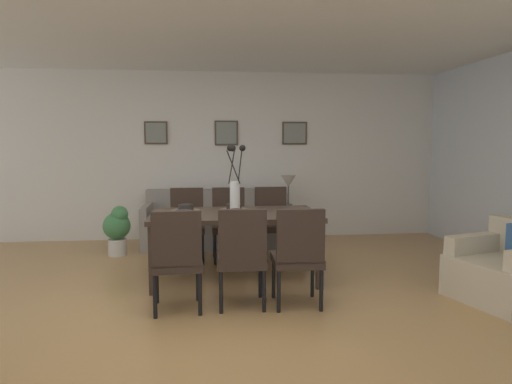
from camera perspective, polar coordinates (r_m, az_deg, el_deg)
ground_plane at (r=4.09m, az=-5.20°, el=-15.09°), size 9.00×9.00×0.00m
back_wall_panel at (r=7.07m, az=-5.70°, el=4.61°), size 9.00×0.10×2.60m
ceiling_panel at (r=4.38m, az=-5.64°, el=21.47°), size 9.00×7.20×0.08m
dining_table at (r=4.87m, az=-2.70°, el=-3.51°), size 1.80×0.99×0.74m
dining_chair_near_left at (r=3.99m, az=-10.08°, el=-8.02°), size 0.47×0.47×0.92m
dining_chair_near_right at (r=5.77m, az=-8.82°, el=-3.64°), size 0.45×0.45×0.92m
dining_chair_far_left at (r=4.03m, az=-1.81°, el=-7.78°), size 0.45×0.45×0.92m
dining_chair_far_right at (r=5.76m, az=-3.48°, el=-3.59°), size 0.45×0.45×0.92m
dining_chair_mid_left at (r=4.06m, az=5.42°, el=-7.69°), size 0.45×0.45×0.92m
dining_chair_mid_right at (r=5.83m, az=2.04°, el=-3.46°), size 0.45×0.45×0.92m
centerpiece_vase at (r=4.82m, az=-2.71°, el=0.68°), size 0.21×0.23×0.73m
placemat_near_left at (r=4.64m, az=-9.23°, el=-3.10°), size 0.32×0.32×0.01m
bowl_near_left at (r=4.63m, az=-9.24°, el=-2.65°), size 0.17×0.17×0.07m
placemat_near_right at (r=5.08m, az=-8.96°, el=-2.30°), size 0.32×0.32×0.01m
bowl_near_right at (r=5.07m, az=-8.96°, el=-1.89°), size 0.17×0.17×0.07m
placemat_far_left at (r=4.64m, az=-2.55°, el=-3.03°), size 0.32×0.32×0.01m
bowl_far_left at (r=4.63m, az=-2.55°, el=-2.57°), size 0.17×0.17×0.07m
placemat_far_right at (r=5.08m, az=-2.85°, el=-2.24°), size 0.32×0.32×0.01m
bowl_far_right at (r=5.07m, az=-2.86°, el=-1.82°), size 0.17×0.17×0.07m
sofa at (r=6.63m, az=-5.27°, el=-4.37°), size 2.05×0.84×0.80m
side_table at (r=6.68m, az=4.12°, el=-4.44°), size 0.36×0.36×0.52m
table_lamp at (r=6.59m, az=4.16°, el=0.98°), size 0.22×0.22×0.51m
armchair at (r=4.90m, az=29.51°, el=-8.79°), size 0.99×0.99×0.75m
framed_picture_left at (r=7.05m, az=-12.68°, el=7.40°), size 0.35×0.03×0.35m
framed_picture_center at (r=7.01m, az=-3.81°, el=7.54°), size 0.36×0.03×0.38m
framed_picture_right at (r=7.13m, az=4.96°, el=7.50°), size 0.39×0.03×0.36m
potted_plant at (r=6.23m, az=-17.33°, el=-4.41°), size 0.36×0.36×0.67m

